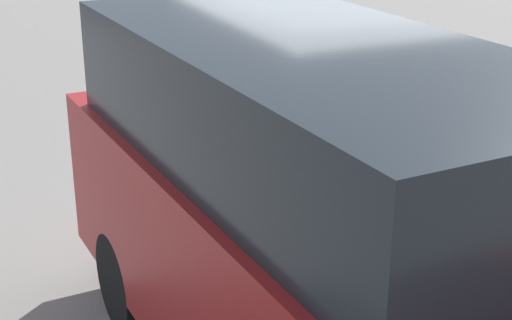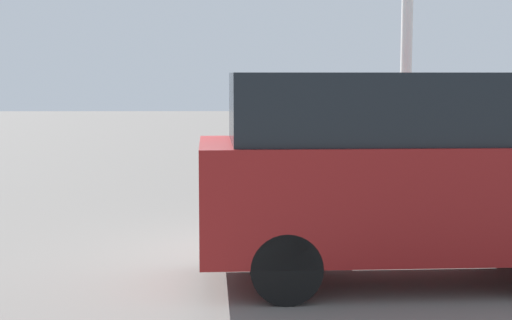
# 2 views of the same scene
# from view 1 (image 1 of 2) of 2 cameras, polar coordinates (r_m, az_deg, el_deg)

# --- Properties ---
(ground_plane) EXTENTS (80.00, 80.00, 0.00)m
(ground_plane) POSITION_cam_1_polar(r_m,az_deg,el_deg) (7.04, 7.05, -7.28)
(ground_plane) COLOR slate
(parking_meter_near) EXTENTS (0.21, 0.13, 1.44)m
(parking_meter_near) POSITION_cam_1_polar(r_m,az_deg,el_deg) (7.12, 10.91, 2.14)
(parking_meter_near) COLOR gray
(parking_meter_near) RESTS_ON ground
(parking_meter_far) EXTENTS (0.21, 0.13, 1.56)m
(parking_meter_far) POSITION_cam_1_polar(r_m,az_deg,el_deg) (11.74, -4.48, 10.35)
(parking_meter_far) COLOR gray
(parking_meter_far) RESTS_ON ground
(parked_van) EXTENTS (4.75, 2.07, 2.37)m
(parked_van) POSITION_cam_1_polar(r_m,az_deg,el_deg) (4.75, 4.61, -4.55)
(parked_van) COLOR maroon
(parked_van) RESTS_ON ground
(fire_hydrant) EXTENTS (0.22, 0.22, 0.71)m
(fire_hydrant) POSITION_cam_1_polar(r_m,az_deg,el_deg) (12.70, -5.52, 7.48)
(fire_hydrant) COLOR gold
(fire_hydrant) RESTS_ON ground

